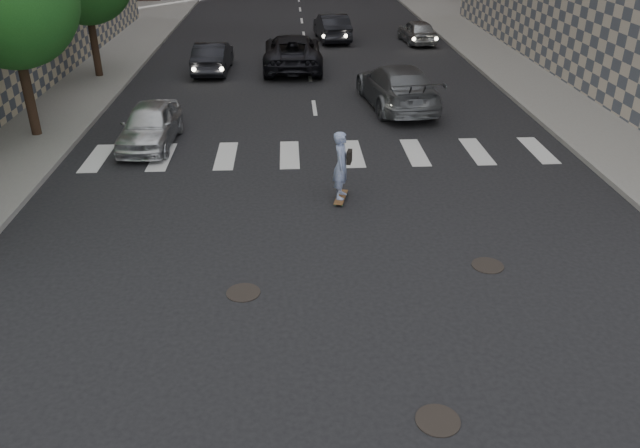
# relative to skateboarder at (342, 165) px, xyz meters

# --- Properties ---
(ground) EXTENTS (160.00, 160.00, 0.00)m
(ground) POSITION_rel_skateboarder_xyz_m (-0.36, -5.55, -1.01)
(ground) COLOR black
(ground) RESTS_ON ground
(sidewalk_right) EXTENTS (13.00, 80.00, 0.15)m
(sidewalk_right) POSITION_rel_skateboarder_xyz_m (14.14, 14.45, -0.93)
(sidewalk_right) COLOR gray
(sidewalk_right) RESTS_ON ground
(manhole_a) EXTENTS (0.70, 0.70, 0.02)m
(manhole_a) POSITION_rel_skateboarder_xyz_m (0.84, -8.05, -1.00)
(manhole_a) COLOR black
(manhole_a) RESTS_ON ground
(manhole_b) EXTENTS (0.70, 0.70, 0.02)m
(manhole_b) POSITION_rel_skateboarder_xyz_m (-2.36, -4.35, -1.00)
(manhole_b) COLOR black
(manhole_b) RESTS_ON ground
(manhole_c) EXTENTS (0.70, 0.70, 0.02)m
(manhole_c) POSITION_rel_skateboarder_xyz_m (2.94, -3.55, -1.00)
(manhole_c) COLOR black
(manhole_c) RESTS_ON ground
(skateboarder) EXTENTS (0.58, 0.99, 1.92)m
(skateboarder) POSITION_rel_skateboarder_xyz_m (0.00, 0.00, 0.00)
(skateboarder) COLOR brown
(skateboarder) RESTS_ON ground
(silver_sedan) EXTENTS (1.76, 4.04, 1.36)m
(silver_sedan) POSITION_rel_skateboarder_xyz_m (-5.86, 4.61, -0.33)
(silver_sedan) COLOR silver
(silver_sedan) RESTS_ON ground
(traffic_car_a) EXTENTS (1.61, 4.26, 1.39)m
(traffic_car_a) POSITION_rel_skateboarder_xyz_m (-4.83, 14.45, -0.31)
(traffic_car_a) COLOR black
(traffic_car_a) RESTS_ON ground
(traffic_car_b) EXTENTS (2.88, 5.80, 1.62)m
(traffic_car_b) POSITION_rel_skateboarder_xyz_m (2.83, 8.45, -0.20)
(traffic_car_b) COLOR slate
(traffic_car_b) RESTS_ON ground
(traffic_car_c) EXTENTS (2.69, 5.78, 1.60)m
(traffic_car_c) POSITION_rel_skateboarder_xyz_m (-1.11, 14.93, -0.21)
(traffic_car_c) COLOR black
(traffic_car_c) RESTS_ON ground
(traffic_car_d) EXTENTS (1.85, 3.92, 1.30)m
(traffic_car_d) POSITION_rel_skateboarder_xyz_m (5.96, 20.68, -0.36)
(traffic_car_d) COLOR #A3A6AA
(traffic_car_d) RESTS_ON ground
(traffic_car_e) EXTENTS (2.01, 4.64, 1.48)m
(traffic_car_e) POSITION_rel_skateboarder_xyz_m (1.22, 21.70, -0.26)
(traffic_car_e) COLOR black
(traffic_car_e) RESTS_ON ground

